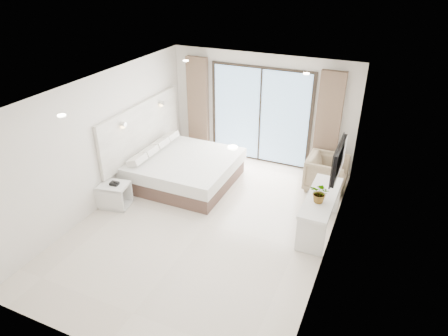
{
  "coord_description": "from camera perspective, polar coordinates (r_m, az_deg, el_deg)",
  "views": [
    {
      "loc": [
        2.92,
        -5.69,
        4.66
      ],
      "look_at": [
        0.21,
        0.4,
        1.1
      ],
      "focal_mm": 32.0,
      "sensor_mm": 36.0,
      "label": 1
    }
  ],
  "objects": [
    {
      "name": "phone",
      "position": [
        8.44,
        -15.4,
        -2.16
      ],
      "size": [
        0.18,
        0.15,
        0.06
      ],
      "primitive_type": "cube",
      "rotation": [
        0.0,
        0.0,
        0.08
      ],
      "color": "black",
      "rests_on": "nightstand"
    },
    {
      "name": "plant",
      "position": [
        7.26,
        13.56,
        -3.77
      ],
      "size": [
        0.41,
        0.44,
        0.3
      ],
      "primitive_type": "imported",
      "rotation": [
        0.0,
        0.0,
        -0.2
      ],
      "color": "#33662D",
      "rests_on": "console_desk"
    },
    {
      "name": "armchair",
      "position": [
        9.12,
        14.44,
        -0.5
      ],
      "size": [
        0.8,
        0.85,
        0.86
      ],
      "primitive_type": "imported",
      "rotation": [
        0.0,
        0.0,
        1.55
      ],
      "color": "#9A8165",
      "rests_on": "ground"
    },
    {
      "name": "ground",
      "position": [
        7.91,
        -2.61,
        -8.01
      ],
      "size": [
        6.2,
        6.2,
        0.0
      ],
      "primitive_type": "plane",
      "color": "beige",
      "rests_on": "ground"
    },
    {
      "name": "room_shell",
      "position": [
        7.91,
        -1.27,
        5.2
      ],
      "size": [
        4.62,
        6.22,
        2.72
      ],
      "color": "silver",
      "rests_on": "ground"
    },
    {
      "name": "console_desk",
      "position": [
        7.64,
        13.62,
        -5.19
      ],
      "size": [
        0.52,
        1.65,
        0.77
      ],
      "color": "silver",
      "rests_on": "ground"
    },
    {
      "name": "nightstand",
      "position": [
        8.6,
        -15.29,
        -3.77
      ],
      "size": [
        0.64,
        0.56,
        0.52
      ],
      "rotation": [
        0.0,
        0.0,
        0.17
      ],
      "color": "silver",
      "rests_on": "ground"
    },
    {
      "name": "bed",
      "position": [
        9.2,
        -5.75,
        -0.17
      ],
      "size": [
        2.23,
        2.12,
        0.76
      ],
      "color": "brown",
      "rests_on": "ground"
    }
  ]
}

